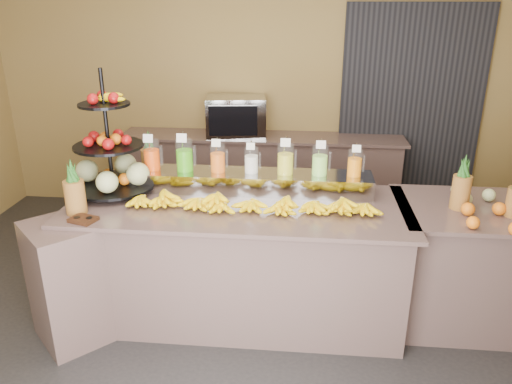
# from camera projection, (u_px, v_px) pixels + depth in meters

# --- Properties ---
(ground) EXTENTS (6.00, 6.00, 0.00)m
(ground) POSITION_uv_depth(u_px,v_px,m) (235.00, 335.00, 3.71)
(ground) COLOR black
(ground) RESTS_ON ground
(room_envelope) EXTENTS (6.04, 5.02, 2.82)m
(room_envelope) POSITION_uv_depth(u_px,v_px,m) (270.00, 64.00, 3.73)
(room_envelope) COLOR olive
(room_envelope) RESTS_ON ground
(buffet_counter) EXTENTS (2.75, 1.25, 0.93)m
(buffet_counter) POSITION_uv_depth(u_px,v_px,m) (223.00, 262.00, 3.79)
(buffet_counter) COLOR gray
(buffet_counter) RESTS_ON ground
(right_counter) EXTENTS (1.08, 0.88, 0.93)m
(right_counter) POSITION_uv_depth(u_px,v_px,m) (464.00, 264.00, 3.75)
(right_counter) COLOR gray
(right_counter) RESTS_ON ground
(back_ledge) EXTENTS (3.10, 0.55, 0.93)m
(back_ledge) POSITION_uv_depth(u_px,v_px,m) (261.00, 175.00, 5.62)
(back_ledge) COLOR gray
(back_ledge) RESTS_ON ground
(pitcher_tray) EXTENTS (1.85, 0.30, 0.15)m
(pitcher_tray) POSITION_uv_depth(u_px,v_px,m) (251.00, 182.00, 3.87)
(pitcher_tray) COLOR gray
(pitcher_tray) RESTS_ON buffet_counter
(juice_pitcher_orange_a) EXTENTS (0.13, 0.13, 0.31)m
(juice_pitcher_orange_a) POSITION_uv_depth(u_px,v_px,m) (152.00, 157.00, 3.88)
(juice_pitcher_orange_a) COLOR silver
(juice_pitcher_orange_a) RESTS_ON pitcher_tray
(juice_pitcher_green) EXTENTS (0.13, 0.14, 0.32)m
(juice_pitcher_green) POSITION_uv_depth(u_px,v_px,m) (185.00, 157.00, 3.85)
(juice_pitcher_green) COLOR silver
(juice_pitcher_green) RESTS_ON pitcher_tray
(juice_pitcher_orange_b) EXTENTS (0.12, 0.12, 0.28)m
(juice_pitcher_orange_b) POSITION_uv_depth(u_px,v_px,m) (218.00, 160.00, 3.83)
(juice_pitcher_orange_b) COLOR silver
(juice_pitcher_orange_b) RESTS_ON pitcher_tray
(juice_pitcher_milk) EXTENTS (0.11, 0.11, 0.26)m
(juice_pitcher_milk) POSITION_uv_depth(u_px,v_px,m) (251.00, 162.00, 3.81)
(juice_pitcher_milk) COLOR silver
(juice_pitcher_milk) RESTS_ON pitcher_tray
(juice_pitcher_lemon) EXTENTS (0.13, 0.13, 0.30)m
(juice_pitcher_lemon) POSITION_uv_depth(u_px,v_px,m) (285.00, 161.00, 3.78)
(juice_pitcher_lemon) COLOR silver
(juice_pitcher_lemon) RESTS_ON pitcher_tray
(juice_pitcher_lime) EXTENTS (0.12, 0.13, 0.29)m
(juice_pitcher_lime) POSITION_uv_depth(u_px,v_px,m) (320.00, 162.00, 3.76)
(juice_pitcher_lime) COLOR silver
(juice_pitcher_lime) RESTS_ON pitcher_tray
(juice_pitcher_orange_c) EXTENTS (0.11, 0.11, 0.26)m
(juice_pitcher_orange_c) POSITION_uv_depth(u_px,v_px,m) (355.00, 165.00, 3.74)
(juice_pitcher_orange_c) COLOR silver
(juice_pitcher_orange_c) RESTS_ON pitcher_tray
(banana_heap) EXTENTS (1.88, 0.17, 0.16)m
(banana_heap) POSITION_uv_depth(u_px,v_px,m) (252.00, 201.00, 3.54)
(banana_heap) COLOR yellow
(banana_heap) RESTS_ON buffet_counter
(fruit_stand) EXTENTS (0.84, 0.84, 0.94)m
(fruit_stand) POSITION_uv_depth(u_px,v_px,m) (116.00, 162.00, 3.80)
(fruit_stand) COLOR black
(fruit_stand) RESTS_ON buffet_counter
(condiment_caddy) EXTENTS (0.20, 0.17, 0.03)m
(condiment_caddy) POSITION_uv_depth(u_px,v_px,m) (83.00, 219.00, 3.36)
(condiment_caddy) COLOR black
(condiment_caddy) RESTS_ON buffet_counter
(pineapple_left_a) EXTENTS (0.14, 0.14, 0.40)m
(pineapple_left_a) POSITION_uv_depth(u_px,v_px,m) (75.00, 193.00, 3.44)
(pineapple_left_a) COLOR brown
(pineapple_left_a) RESTS_ON buffet_counter
(pineapple_left_b) EXTENTS (0.14, 0.14, 0.42)m
(pineapple_left_b) POSITION_uv_depth(u_px,v_px,m) (150.00, 161.00, 4.09)
(pineapple_left_b) COLOR brown
(pineapple_left_b) RESTS_ON buffet_counter
(right_fruit_pile) EXTENTS (0.46, 0.44, 0.25)m
(right_fruit_pile) POSITION_uv_depth(u_px,v_px,m) (488.00, 207.00, 3.39)
(right_fruit_pile) COLOR brown
(right_fruit_pile) RESTS_ON right_counter
(oven_warmer) EXTENTS (0.68, 0.52, 0.42)m
(oven_warmer) POSITION_uv_depth(u_px,v_px,m) (236.00, 116.00, 5.40)
(oven_warmer) COLOR gray
(oven_warmer) RESTS_ON back_ledge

